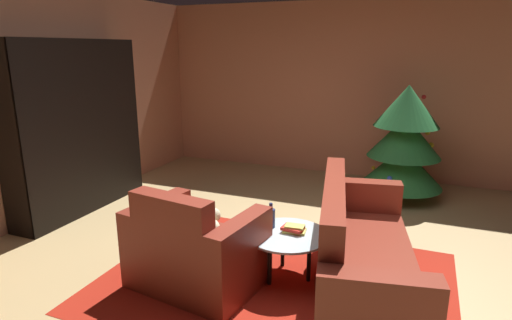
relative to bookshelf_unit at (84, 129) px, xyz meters
name	(u,v)px	position (x,y,z in m)	size (l,w,h in m)	color
ground_plane	(294,278)	(2.91, -0.74, -0.99)	(8.06, 8.06, 0.00)	tan
wall_back	(361,91)	(2.91, 2.65, 0.33)	(6.42, 0.06, 2.64)	tan
wall_left	(11,109)	(-0.27, -0.74, 0.33)	(0.06, 6.84, 2.64)	tan
area_rug	(275,281)	(2.78, -0.85, -0.99)	(2.92, 2.20, 0.01)	#9E1F12
bookshelf_unit	(84,129)	(0.00, 0.00, 0.00)	(0.39, 1.84, 2.05)	black
armchair_red	(195,251)	(2.17, -1.15, -0.68)	(1.13, 0.90, 0.88)	maroon
couch_red	(360,259)	(3.48, -0.77, -0.68)	(1.08, 2.08, 0.93)	maroon
coffee_table	(287,238)	(2.85, -0.75, -0.62)	(0.71, 0.71, 0.41)	black
book_stack_on_table	(294,229)	(2.89, -0.69, -0.55)	(0.21, 0.16, 0.06)	#CCBE50
bottle_on_table	(271,218)	(2.67, -0.67, -0.49)	(0.08, 0.08, 0.23)	navy
decorated_tree	(404,141)	(3.64, 1.75, -0.21)	(1.04, 1.04, 1.51)	brown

